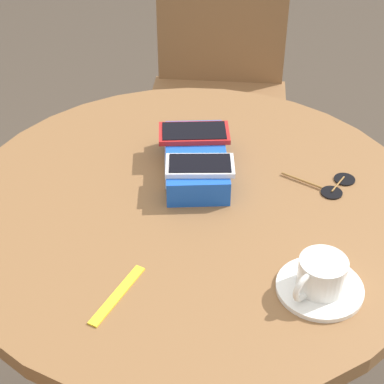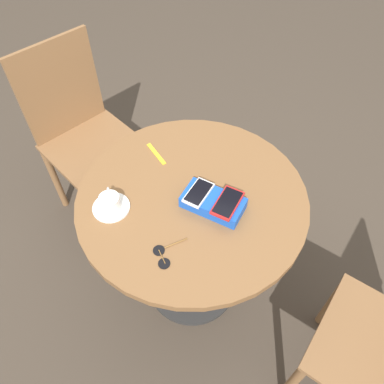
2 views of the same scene
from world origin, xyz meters
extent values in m
plane|color=#42382D|center=(0.00, 0.00, 0.00)|extent=(8.00, 8.00, 0.00)
cylinder|color=#2D2D2D|center=(0.00, 0.00, 0.01)|extent=(0.45, 0.45, 0.02)
cylinder|color=#2D2D2D|center=(0.00, 0.00, 0.35)|extent=(0.07, 0.07, 0.67)
cylinder|color=brown|center=(0.00, 0.00, 0.70)|extent=(0.85, 0.85, 0.03)
cube|color=blue|center=(-0.09, 0.03, 0.74)|extent=(0.23, 0.15, 0.05)
cube|color=white|center=(-0.10, -0.03, 0.73)|extent=(0.12, 0.02, 0.02)
cube|color=red|center=(-0.14, 0.03, 0.77)|extent=(0.10, 0.15, 0.01)
cube|color=black|center=(-0.14, 0.03, 0.78)|extent=(0.08, 0.13, 0.00)
cube|color=silver|center=(-0.03, 0.02, 0.77)|extent=(0.09, 0.13, 0.01)
cube|color=black|center=(-0.03, 0.02, 0.78)|extent=(0.08, 0.12, 0.00)
cylinder|color=white|center=(0.25, 0.14, 0.72)|extent=(0.13, 0.13, 0.01)
cylinder|color=white|center=(0.25, 0.14, 0.75)|extent=(0.07, 0.07, 0.05)
cylinder|color=brown|center=(0.25, 0.14, 0.77)|extent=(0.06, 0.06, 0.00)
torus|color=white|center=(0.27, 0.11, 0.75)|extent=(0.03, 0.05, 0.05)
cube|color=yellow|center=(0.20, -0.16, 0.72)|extent=(0.11, 0.10, 0.00)
cylinder|color=black|center=(0.00, 0.29, 0.72)|extent=(0.04, 0.04, 0.00)
cylinder|color=black|center=(0.03, 0.25, 0.72)|extent=(0.04, 0.04, 0.00)
cylinder|color=olive|center=(0.01, 0.27, 0.72)|extent=(0.04, 0.04, 0.00)
cylinder|color=olive|center=(-0.01, 0.21, 0.72)|extent=(0.06, 0.06, 0.00)
cube|color=brown|center=(0.62, -0.33, 0.47)|extent=(0.58, 0.58, 0.02)
cube|color=brown|center=(0.79, -0.43, 0.72)|extent=(0.21, 0.36, 0.48)
cylinder|color=brown|center=(0.54, -0.07, 0.23)|extent=(0.04, 0.04, 0.46)
cylinder|color=brown|center=(0.36, -0.41, 0.23)|extent=(0.04, 0.04, 0.46)
cylinder|color=brown|center=(0.87, -0.26, 0.23)|extent=(0.04, 0.04, 0.46)
cylinder|color=brown|center=(0.69, -0.59, 0.23)|extent=(0.04, 0.04, 0.46)
cube|color=brown|center=(-0.76, 0.24, 0.43)|extent=(0.54, 0.54, 0.02)
cylinder|color=brown|center=(-0.64, 0.00, 0.21)|extent=(0.04, 0.04, 0.42)
cylinder|color=brown|center=(-0.52, 0.37, 0.21)|extent=(0.04, 0.04, 0.42)
camera|label=1|loc=(0.88, -0.19, 1.42)|focal=60.00mm
camera|label=2|loc=(-0.26, 0.81, 1.78)|focal=35.00mm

